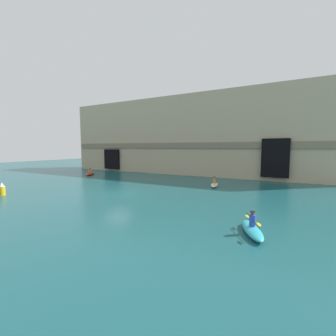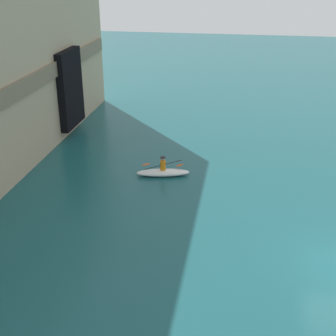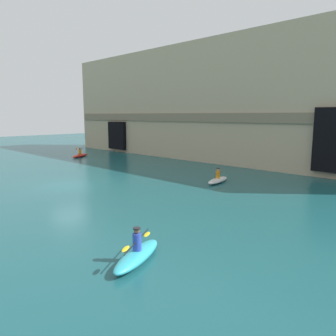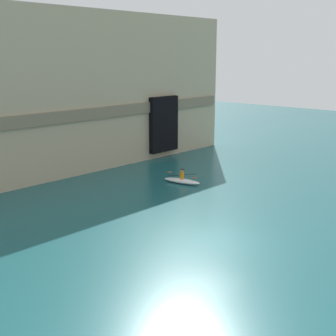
# 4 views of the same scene
# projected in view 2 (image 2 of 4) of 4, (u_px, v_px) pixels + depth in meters

# --- Properties ---
(kayak_white) EXTENTS (1.37, 3.01, 1.12)m
(kayak_white) POSITION_uv_depth(u_px,v_px,m) (163.00, 172.00, 25.72)
(kayak_white) COLOR white
(kayak_white) RESTS_ON ground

